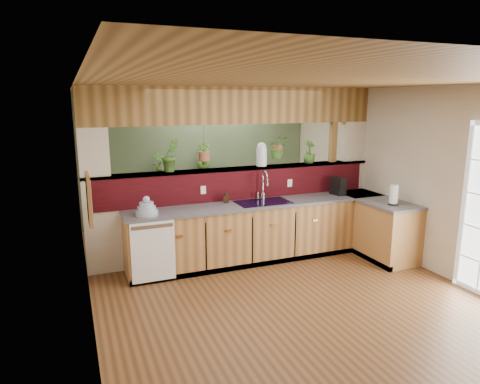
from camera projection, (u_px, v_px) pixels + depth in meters
name	position (u px, v px, depth m)	size (l,w,h in m)	color
ground	(276.00, 286.00, 5.65)	(4.60, 7.00, 0.01)	#56341A
ceiling	(280.00, 83.00, 5.10)	(4.60, 7.00, 0.01)	brown
wall_back	(199.00, 157.00, 8.55)	(4.60, 0.02, 2.60)	beige
wall_left	(84.00, 206.00, 4.54)	(0.02, 7.00, 2.60)	beige
wall_right	(419.00, 178.00, 6.21)	(0.02, 7.00, 2.60)	beige
pass_through_partition	(240.00, 180.00, 6.63)	(4.60, 0.21, 2.60)	beige
pass_through_ledge	(238.00, 169.00, 6.59)	(4.60, 0.21, 0.04)	brown
header_beam	(238.00, 106.00, 6.39)	(4.60, 0.15, 0.55)	brown
sage_backwall	(199.00, 157.00, 8.53)	(4.55, 0.02, 2.55)	#556E4B
countertop	(300.00, 229.00, 6.65)	(4.14, 1.52, 0.90)	olive
dishwasher	(153.00, 251.00, 5.62)	(0.58, 0.03, 0.82)	white
navy_sink	(263.00, 207.00, 6.45)	(0.82, 0.50, 0.18)	black
framed_print	(89.00, 199.00, 3.77)	(0.04, 0.35, 0.45)	olive
faucet	(264.00, 184.00, 6.56)	(0.19, 0.20, 0.45)	#B7B7B2
dish_stack	(147.00, 209.00, 5.69)	(0.30, 0.30, 0.26)	#9BAEC9
soap_dispenser	(226.00, 197.00, 6.39)	(0.08, 0.08, 0.17)	#342213
coffee_maker	(339.00, 187.00, 6.92)	(0.15, 0.25, 0.28)	black
paper_towel	(394.00, 195.00, 6.25)	(0.15, 0.15, 0.32)	black
glass_jar	(262.00, 154.00, 6.69)	(0.17, 0.17, 0.37)	silver
ledge_plant_left	(171.00, 155.00, 6.15)	(0.27, 0.21, 0.48)	#355E20
ledge_plant_right	(309.00, 152.00, 7.00)	(0.21, 0.21, 0.37)	#355E20
hanging_plant_a	(204.00, 146.00, 6.31)	(0.20, 0.16, 0.53)	brown
hanging_plant_b	(278.00, 138.00, 6.74)	(0.38, 0.35, 0.49)	brown
shelving_console	(187.00, 199.00, 8.38)	(1.65, 0.44, 1.10)	black
shelf_plant_a	(159.00, 163.00, 8.02)	(0.20, 0.14, 0.39)	#355E20
shelf_plant_b	(203.00, 159.00, 8.33)	(0.26, 0.26, 0.47)	#355E20
floor_plant	(261.00, 210.00, 8.05)	(0.69, 0.60, 0.77)	#355E20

